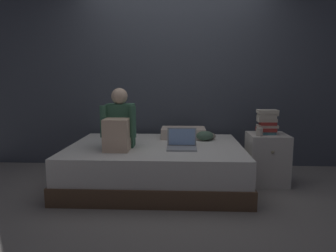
{
  "coord_description": "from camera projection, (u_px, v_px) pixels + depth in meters",
  "views": [
    {
      "loc": [
        0.1,
        -3.2,
        1.21
      ],
      "look_at": [
        -0.05,
        0.1,
        0.72
      ],
      "focal_mm": 33.18,
      "sensor_mm": 36.0,
      "label": 1
    }
  ],
  "objects": [
    {
      "name": "wall_back",
      "position": [
        175.0,
        70.0,
        4.33
      ],
      "size": [
        5.6,
        0.1,
        2.7
      ],
      "primitive_type": "cube",
      "color": "#424751",
      "rests_on": "ground_plane"
    },
    {
      "name": "ground_plane",
      "position": [
        172.0,
        193.0,
        3.35
      ],
      "size": [
        8.0,
        8.0,
        0.0
      ],
      "primitive_type": "plane",
      "color": "gray"
    },
    {
      "name": "laptop",
      "position": [
        182.0,
        144.0,
        3.37
      ],
      "size": [
        0.32,
        0.23,
        0.22
      ],
      "color": "#9EA0A5",
      "rests_on": "bed"
    },
    {
      "name": "book_stack",
      "position": [
        267.0,
        122.0,
        3.58
      ],
      "size": [
        0.24,
        0.17,
        0.28
      ],
      "color": "teal",
      "rests_on": "nightstand"
    },
    {
      "name": "pillow",
      "position": [
        183.0,
        133.0,
        4.0
      ],
      "size": [
        0.56,
        0.36,
        0.13
      ],
      "primitive_type": "cube",
      "color": "beige",
      "rests_on": "bed"
    },
    {
      "name": "bed",
      "position": [
        156.0,
        165.0,
        3.62
      ],
      "size": [
        2.0,
        1.5,
        0.47
      ],
      "color": "brown",
      "rests_on": "ground_plane"
    },
    {
      "name": "nightstand",
      "position": [
        267.0,
        159.0,
        3.64
      ],
      "size": [
        0.44,
        0.46,
        0.59
      ],
      "color": "beige",
      "rests_on": "ground_plane"
    },
    {
      "name": "mug",
      "position": [
        259.0,
        132.0,
        3.48
      ],
      "size": [
        0.08,
        0.08,
        0.09
      ],
      "primitive_type": "cylinder",
      "color": "#BCB2A3",
      "rests_on": "nightstand"
    },
    {
      "name": "person_sitting",
      "position": [
        119.0,
        126.0,
        3.37
      ],
      "size": [
        0.39,
        0.44,
        0.66
      ],
      "color": "#38664C",
      "rests_on": "bed"
    },
    {
      "name": "clothes_pile",
      "position": [
        203.0,
        135.0,
        3.88
      ],
      "size": [
        0.32,
        0.25,
        0.12
      ],
      "color": "gray",
      "rests_on": "bed"
    }
  ]
}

